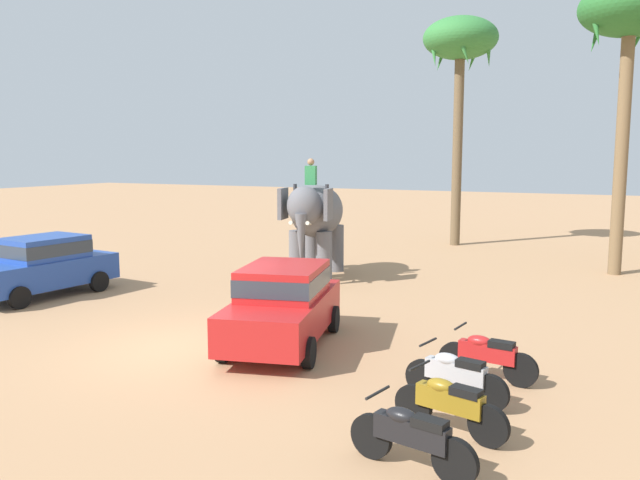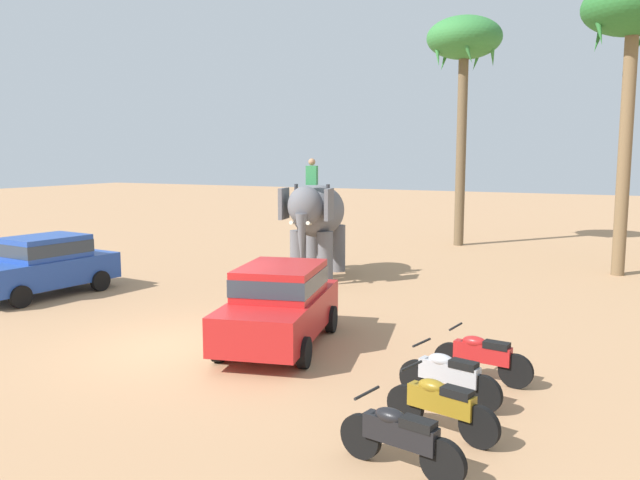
{
  "view_description": "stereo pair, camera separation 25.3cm",
  "coord_description": "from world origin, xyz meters",
  "px_view_note": "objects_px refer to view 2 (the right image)",
  "views": [
    {
      "loc": [
        8.07,
        -10.46,
        3.99
      ],
      "look_at": [
        0.22,
        5.76,
        1.6
      ],
      "focal_mm": 36.1,
      "sensor_mm": 36.0,
      "label": 1
    },
    {
      "loc": [
        8.29,
        -10.35,
        3.99
      ],
      "look_at": [
        0.22,
        5.76,
        1.6
      ],
      "focal_mm": 36.1,
      "sensor_mm": 36.0,
      "label": 2
    }
  ],
  "objects_px": {
    "car_sedan_foreground": "(280,302)",
    "motorcycle_mid_row": "(449,376)",
    "motorcycle_fourth_in_row": "(482,356)",
    "palm_tree_left_of_road": "(464,47)",
    "motorcycle_second_in_row": "(441,404)",
    "elephant_with_mahout": "(317,217)",
    "palm_tree_behind_elephant": "(633,18)",
    "motorcycle_nearest_camera": "(400,437)",
    "car_parked_far_side": "(44,263)"
  },
  "relations": [
    {
      "from": "motorcycle_mid_row",
      "to": "palm_tree_behind_elephant",
      "type": "xyz_separation_m",
      "value": [
        2.03,
        13.57,
        7.85
      ]
    },
    {
      "from": "motorcycle_mid_row",
      "to": "palm_tree_left_of_road",
      "type": "distance_m",
      "value": 20.51
    },
    {
      "from": "motorcycle_second_in_row",
      "to": "palm_tree_left_of_road",
      "type": "height_order",
      "value": "palm_tree_left_of_road"
    },
    {
      "from": "motorcycle_nearest_camera",
      "to": "motorcycle_fourth_in_row",
      "type": "relative_size",
      "value": 0.99
    },
    {
      "from": "motorcycle_fourth_in_row",
      "to": "palm_tree_left_of_road",
      "type": "xyz_separation_m",
      "value": [
        -4.82,
        17.0,
        8.12
      ]
    },
    {
      "from": "elephant_with_mahout",
      "to": "palm_tree_left_of_road",
      "type": "xyz_separation_m",
      "value": [
        2.27,
        9.49,
        6.6
      ]
    },
    {
      "from": "palm_tree_behind_elephant",
      "to": "car_sedan_foreground",
      "type": "bearing_deg",
      "value": -116.86
    },
    {
      "from": "elephant_with_mahout",
      "to": "motorcycle_fourth_in_row",
      "type": "xyz_separation_m",
      "value": [
        7.09,
        -7.51,
        -1.53
      ]
    },
    {
      "from": "car_sedan_foreground",
      "to": "motorcycle_fourth_in_row",
      "type": "relative_size",
      "value": 2.44
    },
    {
      "from": "motorcycle_nearest_camera",
      "to": "car_sedan_foreground",
      "type": "bearing_deg",
      "value": 135.35
    },
    {
      "from": "car_parked_far_side",
      "to": "motorcycle_nearest_camera",
      "type": "xyz_separation_m",
      "value": [
        12.58,
        -5.28,
        -0.46
      ]
    },
    {
      "from": "motorcycle_second_in_row",
      "to": "motorcycle_fourth_in_row",
      "type": "relative_size",
      "value": 0.98
    },
    {
      "from": "motorcycle_second_in_row",
      "to": "elephant_with_mahout",
      "type": "bearing_deg",
      "value": 125.2
    },
    {
      "from": "car_sedan_foreground",
      "to": "motorcycle_mid_row",
      "type": "distance_m",
      "value": 4.36
    },
    {
      "from": "motorcycle_second_in_row",
      "to": "motorcycle_fourth_in_row",
      "type": "height_order",
      "value": "same"
    },
    {
      "from": "motorcycle_second_in_row",
      "to": "motorcycle_mid_row",
      "type": "relative_size",
      "value": 0.99
    },
    {
      "from": "elephant_with_mahout",
      "to": "palm_tree_left_of_road",
      "type": "bearing_deg",
      "value": 76.57
    },
    {
      "from": "car_sedan_foreground",
      "to": "palm_tree_left_of_road",
      "type": "distance_m",
      "value": 18.39
    },
    {
      "from": "motorcycle_mid_row",
      "to": "palm_tree_left_of_road",
      "type": "relative_size",
      "value": 0.18
    },
    {
      "from": "motorcycle_mid_row",
      "to": "palm_tree_behind_elephant",
      "type": "relative_size",
      "value": 0.19
    },
    {
      "from": "car_sedan_foreground",
      "to": "motorcycle_second_in_row",
      "type": "distance_m",
      "value": 5.12
    },
    {
      "from": "motorcycle_nearest_camera",
      "to": "motorcycle_fourth_in_row",
      "type": "height_order",
      "value": "same"
    },
    {
      "from": "car_sedan_foreground",
      "to": "motorcycle_nearest_camera",
      "type": "bearing_deg",
      "value": -44.65
    },
    {
      "from": "car_parked_far_side",
      "to": "palm_tree_left_of_road",
      "type": "distance_m",
      "value": 19.02
    },
    {
      "from": "palm_tree_behind_elephant",
      "to": "motorcycle_fourth_in_row",
      "type": "bearing_deg",
      "value": -98.26
    },
    {
      "from": "car_sedan_foreground",
      "to": "motorcycle_second_in_row",
      "type": "relative_size",
      "value": 2.48
    },
    {
      "from": "palm_tree_left_of_road",
      "to": "palm_tree_behind_elephant",
      "type": "bearing_deg",
      "value": -35.46
    },
    {
      "from": "car_sedan_foreground",
      "to": "palm_tree_behind_elephant",
      "type": "distance_m",
      "value": 15.35
    },
    {
      "from": "car_parked_far_side",
      "to": "motorcycle_mid_row",
      "type": "xyz_separation_m",
      "value": [
        12.52,
        -2.79,
        -0.46
      ]
    },
    {
      "from": "car_parked_far_side",
      "to": "palm_tree_behind_elephant",
      "type": "distance_m",
      "value": 19.56
    },
    {
      "from": "car_parked_far_side",
      "to": "motorcycle_second_in_row",
      "type": "bearing_deg",
      "value": -17.49
    },
    {
      "from": "car_parked_far_side",
      "to": "palm_tree_behind_elephant",
      "type": "xyz_separation_m",
      "value": [
        14.56,
        10.78,
        7.38
      ]
    },
    {
      "from": "car_sedan_foreground",
      "to": "palm_tree_behind_elephant",
      "type": "bearing_deg",
      "value": 63.14
    },
    {
      "from": "palm_tree_left_of_road",
      "to": "motorcycle_mid_row",
      "type": "bearing_deg",
      "value": -75.95
    },
    {
      "from": "car_parked_far_side",
      "to": "motorcycle_fourth_in_row",
      "type": "height_order",
      "value": "car_parked_far_side"
    },
    {
      "from": "motorcycle_second_in_row",
      "to": "motorcycle_fourth_in_row",
      "type": "xyz_separation_m",
      "value": [
        0.03,
        2.5,
        0.0
      ]
    },
    {
      "from": "motorcycle_fourth_in_row",
      "to": "palm_tree_behind_elephant",
      "type": "relative_size",
      "value": 0.19
    },
    {
      "from": "car_sedan_foreground",
      "to": "motorcycle_second_in_row",
      "type": "height_order",
      "value": "car_sedan_foreground"
    },
    {
      "from": "motorcycle_mid_row",
      "to": "motorcycle_fourth_in_row",
      "type": "height_order",
      "value": "same"
    },
    {
      "from": "elephant_with_mahout",
      "to": "motorcycle_mid_row",
      "type": "height_order",
      "value": "elephant_with_mahout"
    },
    {
      "from": "motorcycle_second_in_row",
      "to": "motorcycle_fourth_in_row",
      "type": "distance_m",
      "value": 2.5
    },
    {
      "from": "motorcycle_second_in_row",
      "to": "palm_tree_behind_elephant",
      "type": "distance_m",
      "value": 16.85
    },
    {
      "from": "motorcycle_mid_row",
      "to": "car_sedan_foreground",
      "type": "bearing_deg",
      "value": 158.87
    },
    {
      "from": "palm_tree_left_of_road",
      "to": "car_sedan_foreground",
      "type": "bearing_deg",
      "value": -88.2
    },
    {
      "from": "palm_tree_behind_elephant",
      "to": "motorcycle_nearest_camera",
      "type": "bearing_deg",
      "value": -97.01
    },
    {
      "from": "car_sedan_foreground",
      "to": "motorcycle_mid_row",
      "type": "relative_size",
      "value": 2.46
    },
    {
      "from": "palm_tree_left_of_road",
      "to": "motorcycle_nearest_camera",
      "type": "bearing_deg",
      "value": -77.43
    },
    {
      "from": "car_sedan_foreground",
      "to": "car_parked_far_side",
      "type": "height_order",
      "value": "same"
    },
    {
      "from": "palm_tree_behind_elephant",
      "to": "palm_tree_left_of_road",
      "type": "distance_m",
      "value": 8.11
    },
    {
      "from": "elephant_with_mahout",
      "to": "palm_tree_behind_elephant",
      "type": "relative_size",
      "value": 0.42
    }
  ]
}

